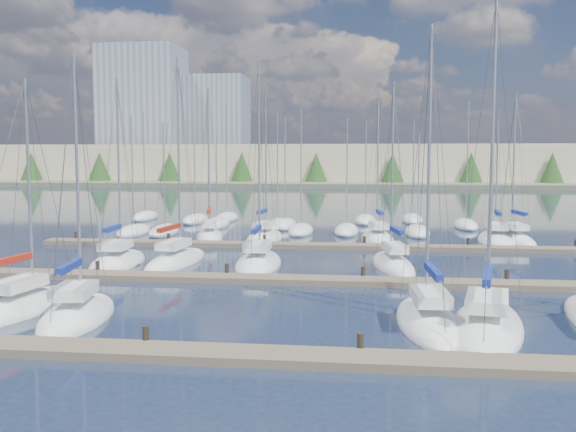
# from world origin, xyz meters

# --- Properties ---
(ground) EXTENTS (400.00, 400.00, 0.00)m
(ground) POSITION_xyz_m (0.00, 60.00, 0.00)
(ground) COLOR #212D43
(ground) RESTS_ON ground
(dock_near) EXTENTS (44.00, 1.93, 1.10)m
(dock_near) POSITION_xyz_m (0.00, 2.01, 0.15)
(dock_near) COLOR #6B5E4C
(dock_near) RESTS_ON ground
(dock_mid) EXTENTS (44.00, 1.93, 1.10)m
(dock_mid) POSITION_xyz_m (0.00, 16.01, 0.15)
(dock_mid) COLOR #6B5E4C
(dock_mid) RESTS_ON ground
(dock_far) EXTENTS (44.00, 1.93, 1.10)m
(dock_far) POSITION_xyz_m (0.00, 30.01, 0.15)
(dock_far) COLOR #6B5E4C
(dock_far) RESTS_ON ground
(sailboat_h) EXTENTS (3.45, 7.87, 12.99)m
(sailboat_h) POSITION_xyz_m (-12.23, 20.65, 0.18)
(sailboat_h) COLOR white
(sailboat_h) RESTS_ON ground
(sailboat_e) EXTENTS (4.74, 9.57, 14.41)m
(sailboat_e) POSITION_xyz_m (9.15, 6.97, 0.18)
(sailboat_e) COLOR white
(sailboat_e) RESTS_ON ground
(sailboat_b) EXTENTS (3.55, 8.53, 11.53)m
(sailboat_b) POSITION_xyz_m (-11.66, 7.87, 0.17)
(sailboat_b) COLOR white
(sailboat_b) RESTS_ON ground
(sailboat_j) EXTENTS (3.37, 8.49, 13.97)m
(sailboat_j) POSITION_xyz_m (-2.87, 21.36, 0.18)
(sailboat_j) COLOR white
(sailboat_j) RESTS_ON ground
(sailboat_d) EXTENTS (3.06, 8.36, 13.46)m
(sailboat_d) POSITION_xyz_m (6.83, 7.54, 0.19)
(sailboat_d) COLOR white
(sailboat_d) RESTS_ON ground
(sailboat_i) EXTENTS (3.24, 9.08, 14.46)m
(sailboat_i) POSITION_xyz_m (-8.50, 21.51, 0.19)
(sailboat_i) COLOR white
(sailboat_i) RESTS_ON ground
(sailboat_k) EXTENTS (3.55, 8.54, 12.70)m
(sailboat_k) POSITION_xyz_m (5.90, 21.71, 0.19)
(sailboat_k) COLOR white
(sailboat_k) RESTS_ON ground
(sailboat_r) EXTENTS (3.34, 8.24, 13.19)m
(sailboat_r) POSITION_xyz_m (16.49, 35.60, 0.19)
(sailboat_r) COLOR white
(sailboat_r) RESTS_ON ground
(sailboat_q) EXTENTS (3.56, 8.35, 11.85)m
(sailboat_q) POSITION_xyz_m (14.98, 35.55, 0.17)
(sailboat_q) COLOR white
(sailboat_q) RESTS_ON ground
(sailboat_o) EXTENTS (3.20, 7.58, 13.95)m
(sailboat_o) POSITION_xyz_m (-4.54, 34.25, 0.19)
(sailboat_o) COLOR white
(sailboat_o) RESTS_ON ground
(sailboat_p) EXTENTS (3.47, 8.13, 13.44)m
(sailboat_p) POSITION_xyz_m (5.11, 34.81, 0.18)
(sailboat_p) COLOR white
(sailboat_p) RESTS_ON ground
(sailboat_n) EXTENTS (3.86, 7.89, 13.77)m
(sailboat_n) POSITION_xyz_m (-9.41, 34.33, 0.20)
(sailboat_n) COLOR white
(sailboat_n) RESTS_ON ground
(sailboat_c) EXTENTS (3.83, 7.66, 12.39)m
(sailboat_c) POSITION_xyz_m (-8.49, 6.69, 0.18)
(sailboat_c) COLOR white
(sailboat_c) RESTS_ON ground
(distant_boats) EXTENTS (36.93, 20.75, 13.30)m
(distant_boats) POSITION_xyz_m (-4.34, 43.76, 0.29)
(distant_boats) COLOR #9EA0A5
(distant_boats) RESTS_ON ground
(shoreline) EXTENTS (400.00, 60.00, 38.00)m
(shoreline) POSITION_xyz_m (-13.29, 149.77, 7.44)
(shoreline) COLOR #666B51
(shoreline) RESTS_ON ground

